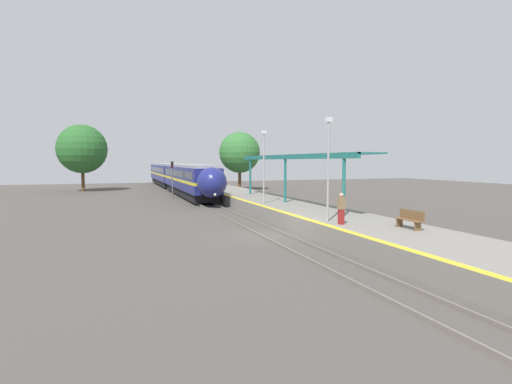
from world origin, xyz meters
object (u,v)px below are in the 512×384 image
railway_signal (172,176)px  lamppost_near (328,162)px  train (176,175)px  lamppost_mid (264,162)px  platform_bench (410,219)px  person_waiting (341,208)px

railway_signal → lamppost_near: bearing=-80.2°
railway_signal → lamppost_near: (4.60, -26.72, 1.56)m
train → lamppost_mid: lamppost_mid is taller
platform_bench → person_waiting: (-2.43, 2.23, 0.36)m
platform_bench → lamppost_near: (-2.58, 3.37, 2.70)m
platform_bench → lamppost_near: size_ratio=0.30×
lamppost_near → lamppost_mid: size_ratio=1.00×
railway_signal → lamppost_mid: size_ratio=0.75×
person_waiting → lamppost_mid: size_ratio=0.29×
railway_signal → lamppost_mid: bearing=-74.9°
railway_signal → lamppost_near: lamppost_near is taller
person_waiting → railway_signal: 28.27m
platform_bench → person_waiting: 3.32m
platform_bench → lamppost_near: 5.03m
train → railway_signal: 11.81m
railway_signal → lamppost_mid: 17.69m
train → railway_signal: railway_signal is taller
train → lamppost_near: size_ratio=8.46×
train → lamppost_mid: size_ratio=8.46×
person_waiting → lamppost_near: lamppost_near is taller
platform_bench → lamppost_mid: size_ratio=0.30×
lamppost_mid → railway_signal: bearing=105.1°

